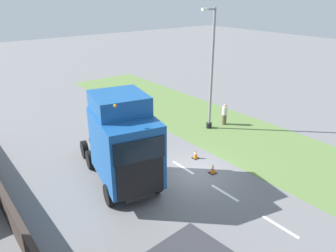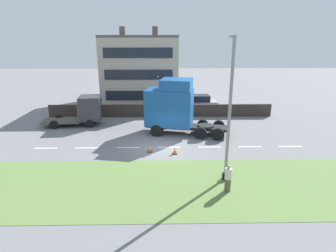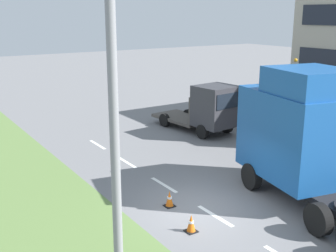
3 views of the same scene
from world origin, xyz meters
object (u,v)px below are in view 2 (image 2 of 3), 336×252
object	(u,v)px
lorry_cab	(173,106)
traffic_cone_lead	(175,150)
parked_car	(198,104)
traffic_cone_trailing	(150,148)
pedestrian	(228,179)
flatbed_truck	(86,110)
lamp_post	(229,119)

from	to	relation	value
lorry_cab	traffic_cone_lead	xyz separation A→B (m)	(-4.87, -0.00, -2.15)
parked_car	traffic_cone_lead	distance (m)	12.50
lorry_cab	traffic_cone_trailing	size ratio (longest dim) A/B	13.00
lorry_cab	parked_car	bearing A→B (deg)	-11.15
traffic_cone_trailing	pedestrian	bearing A→B (deg)	-141.59
flatbed_truck	pedestrian	world-z (taller)	flatbed_truck
traffic_cone_lead	lamp_post	bearing A→B (deg)	-143.49
traffic_cone_lead	traffic_cone_trailing	xyz separation A→B (m)	(0.43, 1.87, 0.00)
parked_car	traffic_cone_lead	xyz separation A→B (m)	(-12.08, 3.12, -0.70)
lorry_cab	flatbed_truck	xyz separation A→B (m)	(2.60, 8.34, -0.95)
parked_car	lamp_post	world-z (taller)	lamp_post
lamp_post	pedestrian	size ratio (longest dim) A/B	5.21
flatbed_truck	traffic_cone_trailing	bearing A→B (deg)	37.35
flatbed_truck	traffic_cone_trailing	xyz separation A→B (m)	(-7.03, -6.47, -1.20)
pedestrian	parked_car	bearing A→B (deg)	-1.37
lorry_cab	pedestrian	size ratio (longest dim) A/B	4.70
traffic_cone_trailing	lorry_cab	bearing A→B (deg)	-22.85
pedestrian	traffic_cone_lead	world-z (taller)	pedestrian
pedestrian	traffic_cone_lead	xyz separation A→B (m)	(5.34, 2.70, -0.50)
lorry_cab	flatbed_truck	size ratio (longest dim) A/B	1.31
flatbed_truck	lamp_post	xyz separation A→B (m)	(-11.36, -11.23, 2.31)
flatbed_truck	parked_car	distance (m)	12.37
lorry_cab	lamp_post	xyz separation A→B (m)	(-8.76, -2.89, 1.36)
parked_car	traffic_cone_lead	world-z (taller)	parked_car
lorry_cab	parked_car	world-z (taller)	lorry_cab
flatbed_truck	parked_car	world-z (taller)	flatbed_truck
lorry_cab	pedestrian	xyz separation A→B (m)	(-10.21, -2.71, -1.66)
traffic_cone_lead	traffic_cone_trailing	distance (m)	1.92
traffic_cone_trailing	flatbed_truck	bearing A→B (deg)	42.63
parked_car	traffic_cone_lead	bearing A→B (deg)	163.46
parked_car	pedestrian	world-z (taller)	parked_car
lamp_post	traffic_cone_lead	bearing A→B (deg)	36.51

